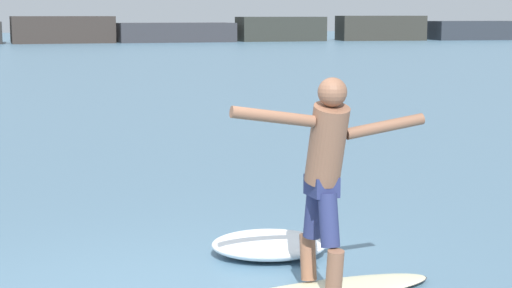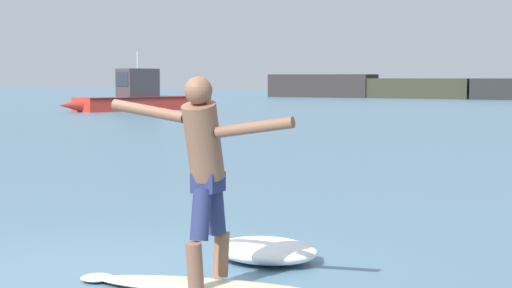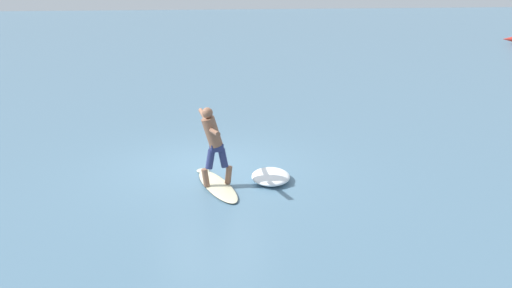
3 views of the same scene
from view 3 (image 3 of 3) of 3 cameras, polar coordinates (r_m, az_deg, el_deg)
name	(u,v)px [view 3 (image 3 of 3)]	position (r m, az deg, el deg)	size (l,w,h in m)	color
ground_plane	(212,167)	(11.89, -5.06, -2.68)	(200.00, 200.00, 0.00)	slate
surfboard	(217,185)	(10.73, -4.50, -4.73)	(2.22, 0.91, 0.20)	beige
surfer	(213,140)	(10.34, -4.94, 0.44)	(1.60, 0.69, 1.70)	brown
wave_foam_at_tail	(271,176)	(10.98, 1.70, -3.73)	(1.22, 1.04, 0.21)	white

